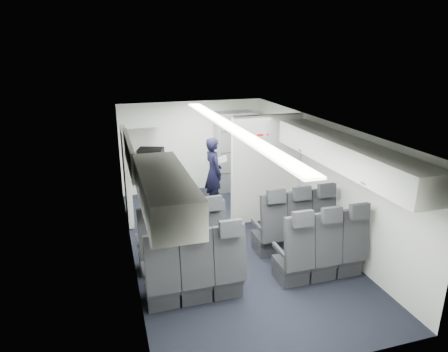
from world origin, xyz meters
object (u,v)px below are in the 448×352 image
carry_on_bag (151,156)px  galley_unit (234,151)px  flight_attendant (213,172)px  seat_row_mid (261,264)px  seat_row_front (240,236)px  boarding_door (127,175)px

carry_on_bag → galley_unit: bearing=72.5°
flight_attendant → carry_on_bag: carry_on_bag is taller
galley_unit → flight_attendant: 1.19m
galley_unit → carry_on_bag: (-2.30, -3.06, 0.88)m
seat_row_mid → flight_attendant: (0.19, 3.25, 0.36)m
carry_on_bag → flight_attendant: bearing=73.9°
seat_row_front → boarding_door: size_ratio=1.79×
seat_row_mid → carry_on_bag: size_ratio=9.23×
seat_row_front → flight_attendant: 2.39m
boarding_door → flight_attendant: 1.86m
seat_row_mid → boarding_door: bearing=118.8°
boarding_door → carry_on_bag: (0.29, -1.89, 0.87)m
galley_unit → boarding_door: 2.84m
boarding_door → flight_attendant: bearing=8.2°
seat_row_mid → boarding_door: boarding_door is taller
seat_row_mid → galley_unit: galley_unit is taller
seat_row_mid → galley_unit: 4.30m
boarding_door → carry_on_bag: bearing=-81.4°
seat_row_front → carry_on_bag: (-1.35, 0.19, 1.43)m
galley_unit → flight_attendant: size_ratio=1.24×
galley_unit → boarding_door: (-2.59, -1.17, 0.00)m
seat_row_mid → carry_on_bag: (-1.35, 1.09, 1.43)m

